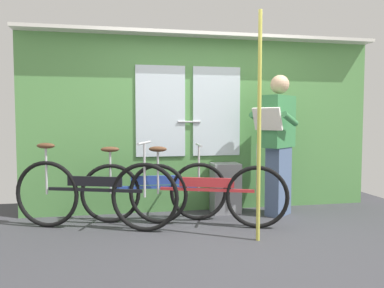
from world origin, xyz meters
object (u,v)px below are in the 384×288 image
object	(u,v)px
trash_bin_by_wall	(225,188)
handrail_pole	(259,127)
bicycle_leaning_behind	(94,193)
bicycle_by_pole	(154,190)
passenger_reading_newspaper	(279,142)
bicycle_near_door	(206,193)

from	to	relation	value
trash_bin_by_wall	handrail_pole	distance (m)	1.33
bicycle_leaning_behind	bicycle_by_pole	bearing A→B (deg)	35.81
bicycle_by_pole	passenger_reading_newspaper	distance (m)	1.56
bicycle_near_door	trash_bin_by_wall	size ratio (longest dim) A/B	2.69
bicycle_by_pole	bicycle_leaning_behind	bearing A→B (deg)	-159.09
bicycle_by_pole	trash_bin_by_wall	size ratio (longest dim) A/B	2.69
bicycle_by_pole	handrail_pole	world-z (taller)	handrail_pole
bicycle_by_pole	bicycle_near_door	bearing A→B (deg)	-23.70
bicycle_leaning_behind	handrail_pole	xyz separation A→B (m)	(1.54, -0.66, 0.69)
bicycle_by_pole	passenger_reading_newspaper	size ratio (longest dim) A/B	0.98
handrail_pole	bicycle_by_pole	bearing A→B (deg)	136.45
bicycle_leaning_behind	bicycle_by_pole	world-z (taller)	bicycle_leaning_behind
bicycle_near_door	bicycle_by_pole	bearing A→B (deg)	171.94
bicycle_near_door	bicycle_by_pole	world-z (taller)	bicycle_near_door
bicycle_near_door	passenger_reading_newspaper	world-z (taller)	passenger_reading_newspaper
bicycle_near_door	trash_bin_by_wall	xyz separation A→B (m)	(0.37, 0.52, -0.05)
handrail_pole	trash_bin_by_wall	bearing A→B (deg)	90.32
passenger_reading_newspaper	trash_bin_by_wall	size ratio (longest dim) A/B	2.73
bicycle_by_pole	passenger_reading_newspaper	bearing A→B (deg)	4.71
bicycle_by_pole	trash_bin_by_wall	world-z (taller)	bicycle_by_pole
bicycle_leaning_behind	trash_bin_by_wall	bearing A→B (deg)	35.15
passenger_reading_newspaper	handrail_pole	xyz separation A→B (m)	(-0.57, -0.85, 0.19)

